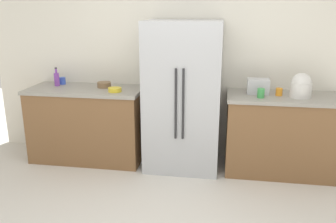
{
  "coord_description": "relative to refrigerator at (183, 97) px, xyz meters",
  "views": [
    {
      "loc": [
        0.47,
        -2.38,
        1.86
      ],
      "look_at": [
        0.0,
        0.48,
        1.0
      ],
      "focal_mm": 37.67,
      "sensor_mm": 36.0,
      "label": 1
    }
  ],
  "objects": [
    {
      "name": "cup_b",
      "position": [
        -1.59,
        0.21,
        0.1
      ],
      "size": [
        0.08,
        0.08,
        0.09
      ],
      "primitive_type": "cylinder",
      "color": "blue",
      "rests_on": "counter_left"
    },
    {
      "name": "counter_left",
      "position": [
        -1.2,
        0.03,
        -0.4
      ],
      "size": [
        1.4,
        0.64,
        0.92
      ],
      "color": "brown",
      "rests_on": "ground_plane"
    },
    {
      "name": "counter_right",
      "position": [
        1.15,
        0.03,
        -0.4
      ],
      "size": [
        1.29,
        0.64,
        0.92
      ],
      "color": "brown",
      "rests_on": "ground_plane"
    },
    {
      "name": "cup_a",
      "position": [
        0.86,
        -0.11,
        0.1
      ],
      "size": [
        0.08,
        0.08,
        0.1
      ],
      "primitive_type": "cylinder",
      "color": "green",
      "rests_on": "counter_right"
    },
    {
      "name": "bottle_a",
      "position": [
        -1.6,
        0.1,
        0.14
      ],
      "size": [
        0.06,
        0.06,
        0.23
      ],
      "color": "purple",
      "rests_on": "counter_left"
    },
    {
      "name": "kitchen_back_panel",
      "position": [
        -0.0,
        0.39,
        0.53
      ],
      "size": [
        5.09,
        0.1,
        2.79
      ],
      "primitive_type": "cube",
      "color": "silver",
      "rests_on": "ground_plane"
    },
    {
      "name": "bowl_a",
      "position": [
        -0.99,
        0.11,
        0.08
      ],
      "size": [
        0.17,
        0.17,
        0.06
      ],
      "primitive_type": "cylinder",
      "color": "brown",
      "rests_on": "counter_left"
    },
    {
      "name": "toaster",
      "position": [
        0.84,
        0.08,
        0.14
      ],
      "size": [
        0.24,
        0.16,
        0.17
      ],
      "primitive_type": "cube",
      "color": "silver",
      "rests_on": "counter_right"
    },
    {
      "name": "refrigerator",
      "position": [
        0.0,
        0.0,
        0.0
      ],
      "size": [
        0.86,
        0.67,
        1.73
      ],
      "color": "#B2B5BA",
      "rests_on": "ground_plane"
    },
    {
      "name": "rice_cooker",
      "position": [
        1.29,
        -0.01,
        0.18
      ],
      "size": [
        0.23,
        0.23,
        0.27
      ],
      "color": "silver",
      "rests_on": "counter_right"
    },
    {
      "name": "bowl_b",
      "position": [
        -0.79,
        -0.09,
        0.08
      ],
      "size": [
        0.16,
        0.16,
        0.05
      ],
      "primitive_type": "cylinder",
      "color": "yellow",
      "rests_on": "counter_left"
    },
    {
      "name": "cup_c",
      "position": [
        1.07,
        0.02,
        0.09
      ],
      "size": [
        0.07,
        0.07,
        0.08
      ],
      "primitive_type": "cylinder",
      "color": "orange",
      "rests_on": "counter_right"
    }
  ]
}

